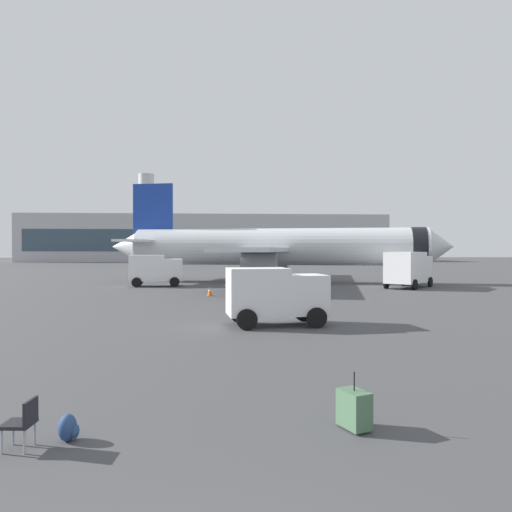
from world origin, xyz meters
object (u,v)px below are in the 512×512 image
airplane_at_gate (275,247)px  safety_cone_near (299,291)px  traveller_backpack (68,428)px  fuel_truck (409,268)px  rolling_suitcase (354,409)px  gate_chair (23,421)px  safety_cone_outer (298,274)px  safety_cone_mid (210,291)px  safety_cone_far (160,278)px  service_truck (155,269)px  cargo_van (275,293)px

airplane_at_gate → safety_cone_near: 15.41m
safety_cone_near → traveller_backpack: (-8.27, -26.13, -0.16)m
fuel_truck → safety_cone_near: 13.21m
safety_cone_near → rolling_suitcase: bearing=-96.6°
gate_chair → fuel_truck: bearing=59.3°
traveller_backpack → fuel_truck: bearing=59.9°
fuel_truck → rolling_suitcase: size_ratio=5.57×
safety_cone_near → safety_cone_outer: bearing=81.2°
safety_cone_mid → safety_cone_far: (-5.70, 16.42, 0.04)m
fuel_truck → gate_chair: 39.12m
airplane_at_gate → safety_cone_near: size_ratio=44.11×
service_truck → safety_cone_mid: service_truck is taller
cargo_van → traveller_backpack: bearing=-111.7°
fuel_truck → safety_cone_far: size_ratio=8.19×
safety_cone_near → safety_cone_outer: size_ratio=0.98×
gate_chair → safety_cone_far: bearing=94.2°
service_truck → safety_cone_near: service_truck is taller
fuel_truck → cargo_van: (-14.14, -20.44, -0.32)m
safety_cone_far → gate_chair: (3.23, -43.74, 0.13)m
fuel_truck → rolling_suitcase: bearing=-112.9°
cargo_van → safety_cone_mid: bearing=103.2°
safety_cone_mid → traveller_backpack: size_ratio=1.40×
safety_cone_outer → traveller_backpack: size_ratio=1.71×
safety_cone_outer → fuel_truck: bearing=-65.9°
airplane_at_gate → safety_cone_outer: size_ratio=43.16×
gate_chair → safety_cone_outer: bearing=75.9°
fuel_truck → traveller_backpack: 38.51m
airplane_at_gate → safety_cone_outer: bearing=66.0°
safety_cone_near → fuel_truck: bearing=33.1°
safety_cone_near → gate_chair: size_ratio=0.93×
safety_cone_mid → rolling_suitcase: bearing=-82.7°
safety_cone_near → safety_cone_outer: (3.67, 23.57, 0.01)m
safety_cone_near → gate_chair: (-8.93, -26.46, 0.10)m
safety_cone_mid → safety_cone_far: 17.38m
cargo_van → safety_cone_far: size_ratio=6.15×
service_truck → traveller_backpack: service_truck is taller
cargo_van → fuel_truck: bearing=55.3°
safety_cone_near → rolling_suitcase: rolling_suitcase is taller
gate_chair → service_truck: bearing=94.4°
safety_cone_outer → traveller_backpack: safety_cone_outer is taller
fuel_truck → safety_cone_mid: size_ratio=9.12×
service_truck → safety_cone_mid: 11.14m
airplane_at_gate → fuel_truck: size_ratio=5.79×
airplane_at_gate → safety_cone_mid: 15.91m
safety_cone_far → airplane_at_gate: bearing=-10.4°
rolling_suitcase → traveller_backpack: size_ratio=2.29×
service_truck → safety_cone_far: bearing=93.4°
service_truck → safety_cone_near: bearing=-42.0°
airplane_at_gate → safety_cone_outer: 9.86m
safety_cone_mid → gate_chair: size_ratio=0.78×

